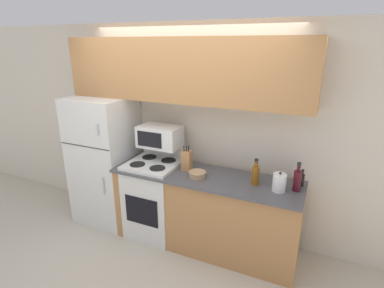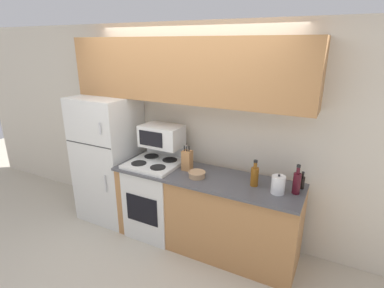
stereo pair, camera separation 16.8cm
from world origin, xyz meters
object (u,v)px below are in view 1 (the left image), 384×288
(microwave, at_px, (160,136))
(knife_block, at_px, (187,160))
(bowl, at_px, (197,174))
(bottle_soy_sauce, at_px, (302,179))
(kettle, at_px, (279,183))
(bottle_whiskey, at_px, (255,174))
(stove, at_px, (155,197))
(bottle_wine_red, at_px, (297,180))
(refrigerator, at_px, (105,160))

(microwave, distance_m, knife_block, 0.46)
(bowl, bearing_deg, knife_block, 145.61)
(bottle_soy_sauce, height_order, kettle, kettle)
(kettle, bearing_deg, bottle_whiskey, 167.78)
(knife_block, bearing_deg, stove, -173.72)
(bottle_whiskey, bearing_deg, stove, -179.63)
(bottle_wine_red, bearing_deg, stove, -178.88)
(stove, distance_m, microwave, 0.77)
(kettle, bearing_deg, bottle_soy_sauce, 48.04)
(knife_block, bearing_deg, refrigerator, 179.91)
(bowl, relative_size, kettle, 0.94)
(refrigerator, xyz_separation_m, bowl, (1.38, -0.13, 0.12))
(microwave, distance_m, bowl, 0.69)
(bottle_whiskey, bearing_deg, bowl, -171.45)
(knife_block, xyz_separation_m, bottle_whiskey, (0.80, -0.04, -0.01))
(knife_block, bearing_deg, bottle_soy_sauce, 5.56)
(bottle_whiskey, bearing_deg, kettle, -12.22)
(bowl, height_order, kettle, kettle)
(stove, height_order, knife_block, knife_block)
(refrigerator, height_order, knife_block, refrigerator)
(refrigerator, xyz_separation_m, knife_block, (1.19, -0.00, 0.20))
(stove, bearing_deg, bowl, -7.83)
(knife_block, height_order, bottle_wine_red, bottle_wine_red)
(bottle_wine_red, bearing_deg, bottle_soy_sauce, 75.90)
(stove, height_order, bottle_wine_red, bottle_wine_red)
(microwave, bearing_deg, stove, -101.47)
(refrigerator, relative_size, bottle_wine_red, 5.60)
(refrigerator, height_order, bottle_whiskey, refrigerator)
(stove, distance_m, bottle_soy_sauce, 1.74)
(bottle_soy_sauce, distance_m, bottle_whiskey, 0.47)
(bottle_whiskey, relative_size, kettle, 1.37)
(refrigerator, distance_m, bottle_soy_sauce, 2.45)
(kettle, bearing_deg, bottle_wine_red, 26.35)
(microwave, bearing_deg, kettle, -6.95)
(knife_block, relative_size, bottle_wine_red, 0.98)
(stove, bearing_deg, bottle_wine_red, 1.12)
(microwave, height_order, bottle_whiskey, microwave)
(stove, relative_size, bottle_wine_red, 3.73)
(knife_block, distance_m, bowl, 0.24)
(refrigerator, relative_size, bottle_whiskey, 6.00)
(kettle, bearing_deg, knife_block, 174.97)
(bowl, bearing_deg, refrigerator, 174.56)
(bottle_whiskey, height_order, kettle, bottle_whiskey)
(microwave, height_order, bowl, microwave)
(refrigerator, relative_size, microwave, 3.36)
(bottle_soy_sauce, bearing_deg, bottle_wine_red, -104.10)
(bottle_wine_red, bearing_deg, bowl, -173.52)
(refrigerator, bearing_deg, bowl, -5.44)
(stove, height_order, kettle, kettle)
(microwave, distance_m, bottle_soy_sauce, 1.66)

